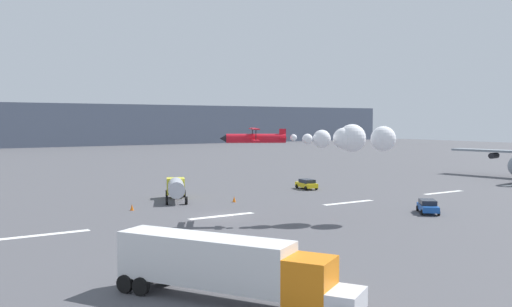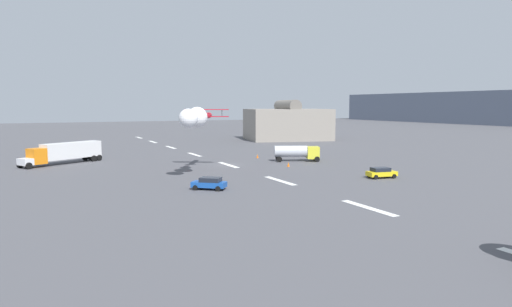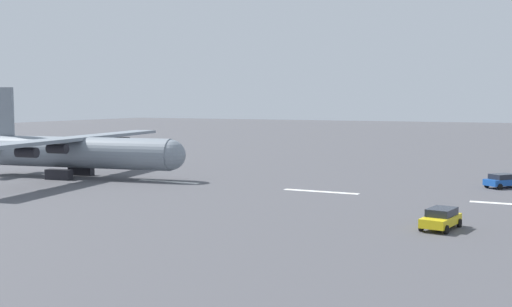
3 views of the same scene
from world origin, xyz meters
name	(u,v)px [view 1 (image 1 of 3)]	position (x,y,z in m)	size (l,w,h in m)	color
ground_plane	(222,216)	(0.00, 0.00, 0.00)	(440.00, 440.00, 0.00)	#4C4C51
runway_stripe_3	(46,235)	(-18.55, 0.00, 0.01)	(8.00, 0.90, 0.01)	white
runway_stripe_4	(222,216)	(0.00, 0.00, 0.01)	(8.00, 0.90, 0.01)	white
runway_stripe_5	(348,203)	(18.55, 0.00, 0.01)	(8.00, 0.90, 0.01)	white
runway_stripe_6	(444,192)	(37.11, 0.00, 0.01)	(8.00, 0.90, 0.01)	white
stunt_biplane_red	(344,138)	(9.75, -8.94, 8.62)	(16.38, 11.49, 2.93)	red
semi_truck_orange	(225,265)	(-14.08, -25.45, 2.13)	(10.01, 14.18, 3.70)	silver
fuel_tanker_truck	(176,188)	(0.72, 13.54, 1.73)	(5.67, 8.50, 2.90)	yellow
followme_car_yellow	(428,206)	(20.52, -11.00, 0.81)	(4.04, 4.36, 1.52)	#194CA5
airport_staff_sedan	(307,184)	(22.83, 14.13, 0.81)	(2.58, 4.42, 1.52)	yellow
traffic_cone_near	(132,207)	(-6.95, 9.07, 0.38)	(0.44, 0.44, 0.75)	orange
traffic_cone_far	(234,199)	(6.46, 8.30, 0.38)	(0.44, 0.44, 0.75)	orange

